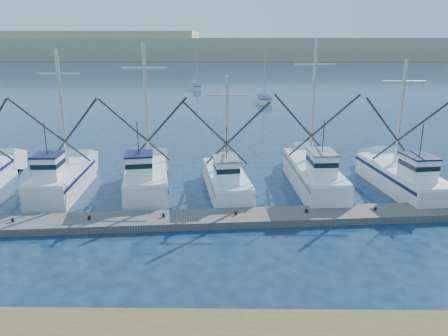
{
  "coord_description": "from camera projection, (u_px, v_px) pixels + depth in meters",
  "views": [
    {
      "loc": [
        -3.45,
        -16.84,
        9.83
      ],
      "look_at": [
        -3.77,
        8.0,
        2.44
      ],
      "focal_mm": 35.0,
      "sensor_mm": 36.0,
      "label": 1
    }
  ],
  "objects": [
    {
      "name": "dune_ridge",
      "position": [
        237.0,
        48.0,
        218.73
      ],
      "size": [
        360.0,
        60.0,
        10.0
      ],
      "primitive_type": "cube",
      "color": "tan",
      "rests_on": "ground"
    },
    {
      "name": "trawler_fleet",
      "position": [
        204.0,
        178.0,
        28.73
      ],
      "size": [
        31.52,
        9.32,
        9.81
      ],
      "color": "white",
      "rests_on": "ground"
    },
    {
      "name": "ground",
      "position": [
        308.0,
        275.0,
        18.9
      ],
      "size": [
        500.0,
        500.0,
        0.0
      ],
      "primitive_type": "plane",
      "color": "#0D1C3A",
      "rests_on": "ground"
    },
    {
      "name": "sailboat_near",
      "position": [
        264.0,
        100.0,
        69.24
      ],
      "size": [
        1.96,
        5.94,
        8.1
      ],
      "rotation": [
        0.0,
        0.0,
        0.01
      ],
      "color": "white",
      "rests_on": "ground"
    },
    {
      "name": "floating_dock",
      "position": [
        182.0,
        220.0,
        24.09
      ],
      "size": [
        31.32,
        5.02,
        0.42
      ],
      "primitive_type": "cube",
      "rotation": [
        0.0,
        0.0,
        0.09
      ],
      "color": "#635D59",
      "rests_on": "ground"
    },
    {
      "name": "sailboat_far",
      "position": [
        197.0,
        87.0,
        86.47
      ],
      "size": [
        2.06,
        5.24,
        8.1
      ],
      "rotation": [
        0.0,
        0.0,
        0.1
      ],
      "color": "white",
      "rests_on": "ground"
    }
  ]
}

